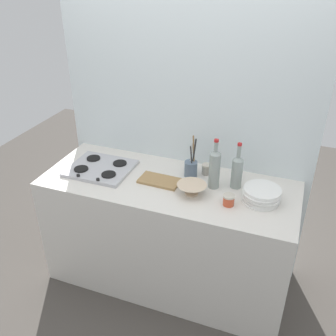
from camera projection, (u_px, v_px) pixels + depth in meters
ground_plane at (168, 276)px, 3.09m from camera, size 6.00×6.00×0.00m
counter_block at (168, 233)px, 2.87m from camera, size 1.80×0.70×0.90m
backsplash_panel at (186, 112)px, 2.76m from camera, size 1.90×0.06×2.58m
stovetop_hob at (101, 168)px, 2.80m from camera, size 0.45×0.39×0.04m
plate_stack at (261, 195)px, 2.43m from camera, size 0.25×0.25×0.09m
wine_bottle_leftmost at (215, 168)px, 2.53m from camera, size 0.07×0.07×0.36m
wine_bottle_mid_left at (237, 171)px, 2.54m from camera, size 0.07×0.07×0.33m
mixing_bowl at (192, 189)px, 2.50m from camera, size 0.20×0.20×0.07m
utensil_crock at (191, 168)px, 2.69m from camera, size 0.09×0.09×0.32m
condiment_jar_front at (206, 169)px, 2.74m from camera, size 0.07×0.07×0.08m
condiment_jar_rear at (229, 200)px, 2.39m from camera, size 0.08×0.08×0.07m
cutting_board at (159, 181)px, 2.65m from camera, size 0.29×0.17×0.02m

